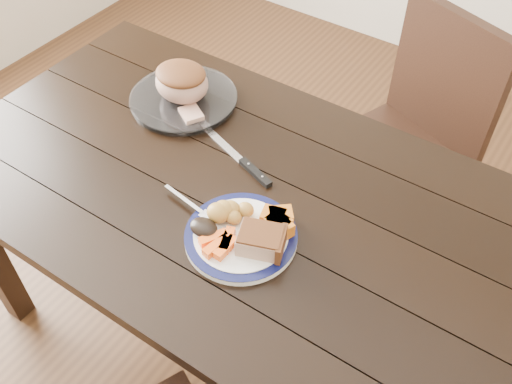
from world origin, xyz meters
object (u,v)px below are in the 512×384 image
Objects in this scene: dinner_plate at (241,237)px; pork_slice at (261,240)px; fork at (194,207)px; serving_platter at (184,100)px; carving_knife at (246,164)px; chair_far at (412,131)px; dining_table at (236,211)px; roast_joint at (182,83)px.

pork_slice reaches higher than dinner_plate.
fork is (-0.15, 0.00, 0.01)m from dinner_plate.
fork reaches higher than dinner_plate.
serving_platter reaches higher than dinner_plate.
carving_knife is (0.01, 0.21, -0.01)m from fork.
fork is at bearing -47.33° from serving_platter.
fork is at bearing 93.86° from chair_far.
dinner_plate is at bearing -36.40° from serving_platter.
chair_far reaches higher than dinner_plate.
carving_knife is at bearing 131.78° from pork_slice.
fork is (-0.04, -0.12, 0.11)m from dining_table.
dinner_plate is 1.65× the size of roast_joint.
pork_slice is at bearing -4.76° from dinner_plate.
pork_slice is (0.06, -0.00, 0.04)m from dinner_plate.
roast_joint is (-0.55, -0.53, 0.30)m from chair_far.
chair_far is 0.82m from roast_joint.
chair_far is at bearing 86.82° from pork_slice.
chair_far reaches higher than pork_slice.
pork_slice is (0.50, -0.33, 0.03)m from serving_platter.
serving_platter is at bearing 143.60° from dinner_plate.
fork is 0.57× the size of carving_knife.
pork_slice is (0.17, -0.13, 0.14)m from dining_table.
fork is at bearing -75.67° from carving_knife.
dining_table is 0.40m from serving_platter.
dining_table is at bearing 130.93° from dinner_plate.
fork is (-0.21, 0.01, -0.02)m from pork_slice.
roast_joint reaches higher than carving_knife.
chair_far reaches higher than carving_knife.
dinner_plate reaches higher than dining_table.
roast_joint is at bearing 140.88° from fork.
serving_platter is 0.44m from fork.
pork_slice is 0.57× the size of fork.
chair_far is 0.93m from fork.
roast_joint is (-0.30, 0.32, 0.05)m from fork.
pork_slice is 0.60m from roast_joint.
chair_far is 0.91m from pork_slice.
carving_knife is at bearing 90.08° from chair_far.
pork_slice is at bearing 107.16° from chair_far.
serving_platter reaches higher than dining_table.
serving_platter is 0.61m from pork_slice.
chair_far is 0.80m from serving_platter.
dining_table is at bearing -57.23° from carving_knife.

